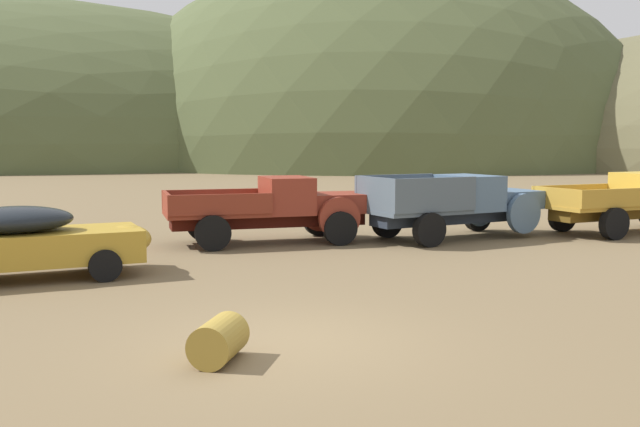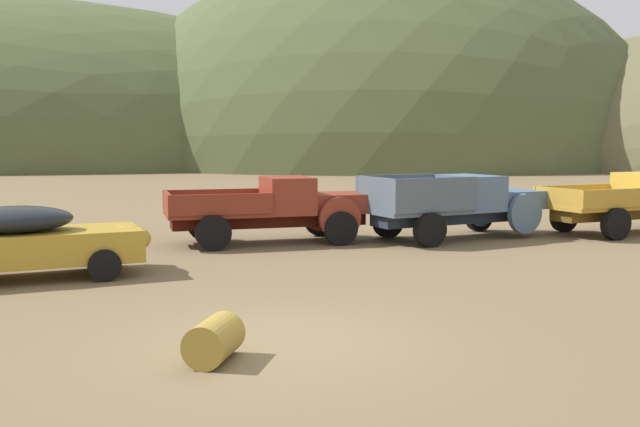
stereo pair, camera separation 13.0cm
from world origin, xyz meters
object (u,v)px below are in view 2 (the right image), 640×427
at_px(car_mustard, 36,240).
at_px(oil_drum_tipped, 214,340).
at_px(truck_rust_red, 285,208).
at_px(truck_chalk_blue, 464,204).

distance_m(car_mustard, oil_drum_tipped, 7.35).
xyz_separation_m(car_mustard, truck_rust_red, (5.91, 4.33, 0.17)).
height_order(car_mustard, oil_drum_tipped, car_mustard).
relative_size(car_mustard, truck_chalk_blue, 0.84).
relative_size(truck_chalk_blue, oil_drum_tipped, 5.74).
xyz_separation_m(car_mustard, oil_drum_tipped, (3.51, -6.43, -0.53)).
xyz_separation_m(truck_chalk_blue, oil_drum_tipped, (-7.86, -10.73, -0.74)).
xyz_separation_m(truck_rust_red, truck_chalk_blue, (5.46, -0.04, 0.04)).
bearing_deg(truck_rust_red, car_mustard, -149.56).
bearing_deg(truck_rust_red, truck_chalk_blue, -6.17).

